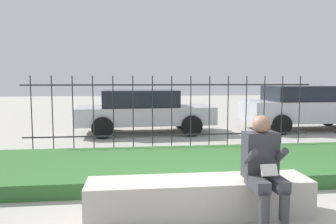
{
  "coord_description": "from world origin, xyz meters",
  "views": [
    {
      "loc": [
        -0.98,
        -3.81,
        1.67
      ],
      "look_at": [
        -0.11,
        3.71,
        0.92
      ],
      "focal_mm": 35.0,
      "sensor_mm": 36.0,
      "label": 1
    }
  ],
  "objects_px": {
    "stone_bench": "(199,199)",
    "car_parked_right": "(306,107)",
    "car_parked_center": "(144,110)",
    "person_seated_reader": "(264,166)"
  },
  "relations": [
    {
      "from": "person_seated_reader",
      "to": "car_parked_right",
      "type": "relative_size",
      "value": 0.3
    },
    {
      "from": "stone_bench",
      "to": "person_seated_reader",
      "type": "distance_m",
      "value": 0.89
    },
    {
      "from": "car_parked_center",
      "to": "car_parked_right",
      "type": "relative_size",
      "value": 1.0
    },
    {
      "from": "stone_bench",
      "to": "car_parked_right",
      "type": "distance_m",
      "value": 8.17
    },
    {
      "from": "stone_bench",
      "to": "car_parked_center",
      "type": "xyz_separation_m",
      "value": [
        -0.41,
        6.37,
        0.51
      ]
    },
    {
      "from": "car_parked_center",
      "to": "stone_bench",
      "type": "bearing_deg",
      "value": -88.64
    },
    {
      "from": "person_seated_reader",
      "to": "car_parked_center",
      "type": "distance_m",
      "value": 6.77
    },
    {
      "from": "person_seated_reader",
      "to": "stone_bench",
      "type": "bearing_deg",
      "value": 154.83
    },
    {
      "from": "stone_bench",
      "to": "car_parked_right",
      "type": "relative_size",
      "value": 0.65
    },
    {
      "from": "car_parked_center",
      "to": "car_parked_right",
      "type": "bearing_deg",
      "value": -1.55
    }
  ]
}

